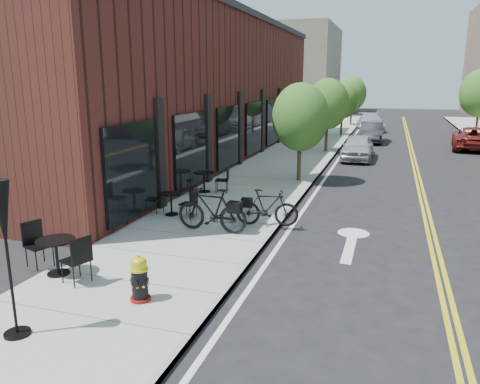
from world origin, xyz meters
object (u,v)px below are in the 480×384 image
(parked_car_b, at_px, (372,132))
(parked_car_far, at_px, (473,138))
(fire_hydrant, at_px, (140,279))
(patio_umbrella, at_px, (4,226))
(bistro_set_a, at_px, (56,251))
(parked_car_a, at_px, (357,147))
(bistro_set_c, at_px, (204,179))
(bistro_set_b, at_px, (171,201))
(parked_car_c, at_px, (370,122))
(bicycle_left, at_px, (212,210))
(bicycle_right, at_px, (267,208))

(parked_car_b, distance_m, parked_car_far, 5.99)
(fire_hydrant, xyz_separation_m, patio_umbrella, (-1.26, -1.65, 1.39))
(bistro_set_a, xyz_separation_m, parked_car_a, (4.81, 17.03, 0.03))
(bistro_set_c, xyz_separation_m, parked_car_b, (5.04, 16.61, 0.06))
(patio_umbrella, bearing_deg, parked_car_far, 68.05)
(bistro_set_b, relative_size, parked_car_far, 0.34)
(bistro_set_c, bearing_deg, parked_car_a, 51.29)
(parked_car_c, bearing_deg, patio_umbrella, -103.81)
(fire_hydrant, xyz_separation_m, parked_car_b, (2.98, 24.77, 0.11))
(bistro_set_c, height_order, patio_umbrella, patio_umbrella)
(bicycle_left, height_order, parked_car_a, bicycle_left)
(bicycle_left, relative_size, parked_car_b, 0.50)
(fire_hydrant, relative_size, bistro_set_b, 0.53)
(fire_hydrant, relative_size, bistro_set_a, 0.47)
(fire_hydrant, relative_size, parked_car_far, 0.18)
(bistro_set_a, relative_size, patio_umbrella, 0.74)
(parked_car_a, bearing_deg, parked_car_c, 90.33)
(bistro_set_a, bearing_deg, parked_car_b, 97.44)
(fire_hydrant, height_order, bicycle_left, bicycle_left)
(bistro_set_b, xyz_separation_m, patio_umbrella, (0.62, -6.83, 1.37))
(fire_hydrant, xyz_separation_m, bistro_set_a, (-2.22, 0.52, 0.08))
(patio_umbrella, bearing_deg, bicycle_left, 79.32)
(bicycle_left, height_order, parked_car_far, parked_car_far)
(bistro_set_c, xyz_separation_m, parked_car_a, (4.65, 9.39, 0.05))
(bistro_set_c, height_order, parked_car_a, parked_car_a)
(bistro_set_b, bearing_deg, parked_car_b, 85.18)
(parked_car_b, bearing_deg, bicycle_left, -99.76)
(bistro_set_a, bearing_deg, patio_umbrella, -46.86)
(parked_car_c, xyz_separation_m, parked_car_far, (6.20, -8.55, -0.01))
(patio_umbrella, bearing_deg, bistro_set_b, 95.20)
(parked_car_a, relative_size, parked_car_b, 0.96)
(bicycle_right, xyz_separation_m, patio_umbrella, (-2.35, -6.68, 1.29))
(bicycle_right, bearing_deg, parked_car_far, -32.98)
(parked_car_c, bearing_deg, parked_car_far, -61.30)
(parked_car_b, bearing_deg, fire_hydrant, -97.93)
(bicycle_left, xyz_separation_m, bistro_set_c, (-1.87, 4.06, -0.12))
(parked_car_b, bearing_deg, bicycle_right, -96.56)
(bicycle_left, height_order, parked_car_b, same)
(parked_car_c, bearing_deg, bistro_set_a, -105.97)
(patio_umbrella, bearing_deg, parked_car_a, 78.63)
(fire_hydrant, xyz_separation_m, bistro_set_b, (-1.89, 5.18, 0.02))
(fire_hydrant, distance_m, bicycle_left, 4.11)
(parked_car_b, bearing_deg, parked_car_far, -15.41)
(fire_hydrant, bearing_deg, parked_car_far, 58.67)
(bistro_set_a, distance_m, parked_car_far, 25.28)
(fire_hydrant, bearing_deg, parked_car_b, 72.47)
(patio_umbrella, height_order, parked_car_a, patio_umbrella)
(bistro_set_b, height_order, parked_car_a, parked_car_a)
(parked_car_a, xyz_separation_m, parked_car_far, (6.19, 5.73, 0.02))
(bicycle_left, relative_size, bistro_set_b, 1.20)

